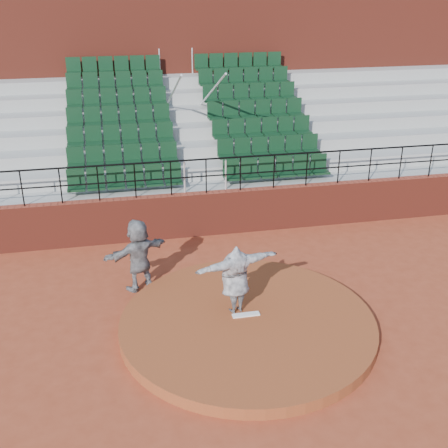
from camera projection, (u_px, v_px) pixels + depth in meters
The scene contains 9 objects.
ground at pixel (247, 329), 12.16m from camera, with size 90.00×90.00×0.00m, color #953B21.
pitchers_mound at pixel (247, 324), 12.11m from camera, with size 5.50×5.50×0.25m, color brown.
pitching_rubber at pixel (246, 315), 12.18m from camera, with size 0.60×0.15×0.03m, color white.
boundary_wall at pixel (207, 213), 16.36m from camera, with size 24.00×0.30×1.30m, color maroon.
wall_railing at pixel (206, 168), 15.80m from camera, with size 24.04×0.05×1.03m.
seating_deck at pixel (188, 152), 19.30m from camera, with size 24.00×5.97×4.63m.
press_box_facade at pixel (172, 72), 21.98m from camera, with size 24.00×3.00×7.10m, color maroon.
pitcher at pixel (235, 279), 12.04m from camera, with size 1.95×0.53×1.58m, color black.
fielder at pixel (139, 255), 13.40m from camera, with size 1.67×0.53×1.80m, color black.
Camera 1 is at (-2.56, -9.87, 7.02)m, focal length 45.00 mm.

